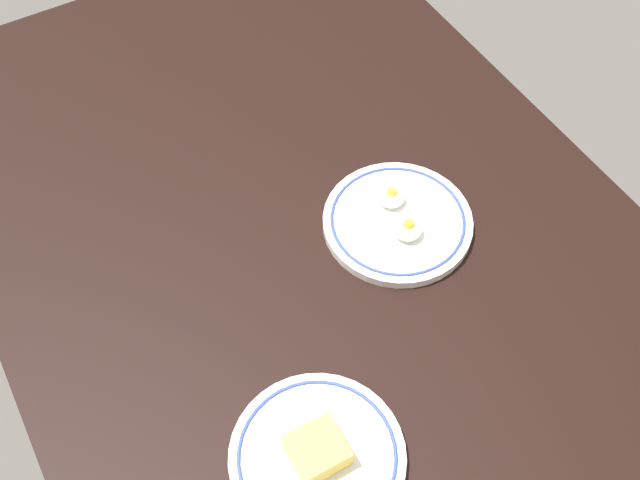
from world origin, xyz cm
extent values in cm
cube|color=black|center=(0.00, 0.00, 2.00)|extent=(145.67, 92.26, 4.00)
cylinder|color=white|center=(27.16, -16.15, 4.66)|extent=(21.86, 21.86, 1.32)
torus|color=#33478C|center=(27.16, -16.15, 5.32)|extent=(19.74, 19.74, 0.50)
cube|color=#F2D14C|center=(27.16, -16.15, 7.00)|extent=(6.30, 6.62, 3.36)
cylinder|color=white|center=(2.27, 12.09, 4.74)|extent=(22.39, 22.39, 1.48)
torus|color=#33478C|center=(2.27, 12.09, 5.48)|extent=(20.20, 20.20, 0.50)
ellipsoid|color=white|center=(-1.09, 13.01, 6.61)|extent=(4.10, 4.10, 2.26)
sphere|color=yellow|center=(-1.09, 13.01, 7.62)|extent=(1.64, 1.64, 1.64)
ellipsoid|color=white|center=(5.13, 11.83, 6.66)|extent=(4.28, 4.28, 2.36)
sphere|color=yellow|center=(5.13, 11.83, 7.72)|extent=(1.71, 1.71, 1.71)
camera|label=1|loc=(54.93, -31.89, 96.57)|focal=42.85mm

